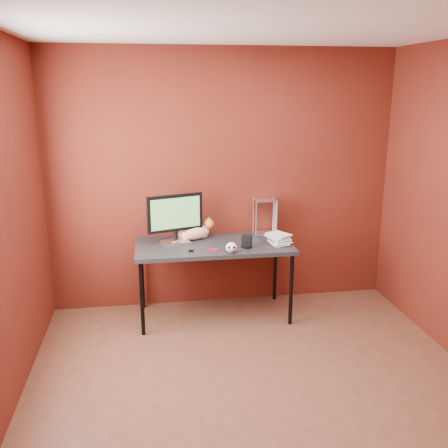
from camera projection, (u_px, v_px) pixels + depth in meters
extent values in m
cube|color=#502A1B|center=(259.00, 393.00, 3.72)|extent=(3.50, 3.50, 0.01)
cube|color=silver|center=(267.00, 21.00, 3.04)|extent=(3.50, 3.50, 0.02)
cube|color=#4E160E|center=(223.00, 180.00, 5.05)|extent=(3.50, 0.02, 2.60)
cube|color=#4E160E|center=(378.00, 360.00, 1.71)|extent=(3.50, 0.02, 2.60)
cube|color=black|center=(214.00, 246.00, 4.81)|extent=(1.50, 0.70, 0.04)
cylinder|color=black|center=(142.00, 299.00, 4.52)|extent=(0.04, 0.04, 0.71)
cylinder|color=black|center=(291.00, 290.00, 4.73)|extent=(0.04, 0.04, 0.71)
cylinder|color=black|center=(142.00, 275.00, 5.09)|extent=(0.04, 0.04, 0.71)
cylinder|color=black|center=(275.00, 268.00, 5.30)|extent=(0.04, 0.04, 0.71)
cube|color=silver|center=(176.00, 242.00, 4.84)|extent=(0.30, 0.25, 0.02)
cylinder|color=black|center=(176.00, 236.00, 4.82)|extent=(0.04, 0.04, 0.11)
cube|color=black|center=(175.00, 213.00, 4.76)|extent=(0.54, 0.20, 0.36)
cube|color=#164D14|center=(175.00, 213.00, 4.76)|extent=(0.47, 0.15, 0.30)
ellipsoid|color=orange|center=(194.00, 232.00, 4.94)|extent=(0.34, 0.23, 0.15)
ellipsoid|color=orange|center=(185.00, 235.00, 4.91)|extent=(0.17, 0.17, 0.12)
sphere|color=silver|center=(203.00, 234.00, 4.97)|extent=(0.10, 0.10, 0.10)
sphere|color=orange|center=(209.00, 224.00, 4.97)|extent=(0.10, 0.10, 0.10)
cone|color=orange|center=(210.00, 220.00, 4.94)|extent=(0.03, 0.03, 0.04)
cone|color=orange|center=(208.00, 218.00, 4.98)|extent=(0.03, 0.03, 0.04)
cylinder|color=#B40C22|center=(208.00, 228.00, 4.98)|extent=(0.07, 0.07, 0.01)
cylinder|color=orange|center=(179.00, 241.00, 4.85)|extent=(0.15, 0.12, 0.03)
ellipsoid|color=silver|center=(231.00, 247.00, 4.54)|extent=(0.10, 0.10, 0.10)
ellipsoid|color=black|center=(230.00, 248.00, 4.49)|extent=(0.03, 0.01, 0.03)
ellipsoid|color=black|center=(234.00, 248.00, 4.50)|extent=(0.03, 0.01, 0.03)
cube|color=black|center=(232.00, 251.00, 4.50)|extent=(0.06, 0.01, 0.01)
cylinder|color=black|center=(247.00, 247.00, 4.71)|extent=(0.11, 0.11, 0.02)
cube|color=black|center=(247.00, 240.00, 4.69)|extent=(0.11, 0.10, 0.11)
imported|color=beige|center=(272.00, 234.00, 4.77)|extent=(0.18, 0.23, 0.22)
imported|color=beige|center=(272.00, 212.00, 4.71)|extent=(0.20, 0.25, 0.22)
imported|color=beige|center=(273.00, 189.00, 4.66)|extent=(0.22, 0.26, 0.22)
imported|color=beige|center=(273.00, 166.00, 4.60)|extent=(0.23, 0.26, 0.22)
imported|color=beige|center=(274.00, 142.00, 4.54)|extent=(0.25, 0.27, 0.22)
cylinder|color=silver|center=(257.00, 219.00, 5.00)|extent=(0.01, 0.01, 0.37)
cylinder|color=silver|center=(277.00, 218.00, 5.03)|extent=(0.01, 0.01, 0.37)
cylinder|color=silver|center=(253.00, 215.00, 5.16)|extent=(0.01, 0.01, 0.37)
cylinder|color=silver|center=(273.00, 214.00, 5.20)|extent=(0.01, 0.01, 0.37)
cube|color=silver|center=(265.00, 233.00, 5.14)|extent=(0.22, 0.18, 0.01)
cube|color=silver|center=(265.00, 200.00, 5.05)|extent=(0.22, 0.18, 0.01)
cube|color=#B10D29|center=(213.00, 250.00, 4.62)|extent=(0.09, 0.04, 0.02)
cube|color=black|center=(191.00, 251.00, 4.58)|extent=(0.05, 0.04, 0.02)
cylinder|color=silver|center=(244.00, 252.00, 4.57)|extent=(0.04, 0.04, 0.00)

